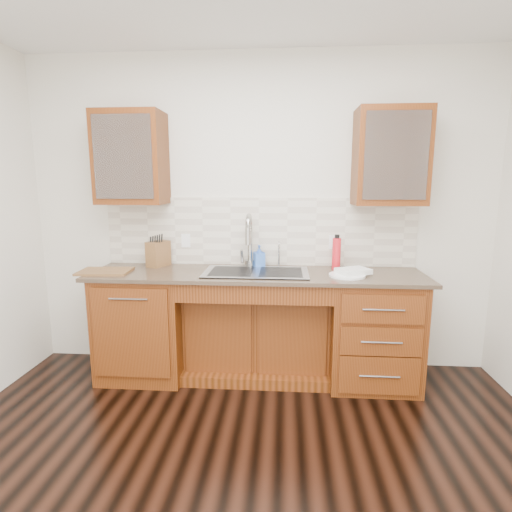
# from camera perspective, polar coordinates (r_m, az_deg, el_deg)

# --- Properties ---
(wall_back) EXTENTS (4.00, 0.10, 2.70)m
(wall_back) POSITION_cam_1_polar(r_m,az_deg,el_deg) (3.55, 0.48, 5.95)
(wall_back) COLOR silver
(wall_back) RESTS_ON ground
(base_cabinet_left) EXTENTS (0.70, 0.62, 0.88)m
(base_cabinet_left) POSITION_cam_1_polar(r_m,az_deg,el_deg) (3.58, -15.49, -9.31)
(base_cabinet_left) COLOR #593014
(base_cabinet_left) RESTS_ON ground
(base_cabinet_center) EXTENTS (1.20, 0.44, 0.70)m
(base_cabinet_center) POSITION_cam_1_polar(r_m,az_deg,el_deg) (3.51, 0.16, -10.93)
(base_cabinet_center) COLOR #593014
(base_cabinet_center) RESTS_ON ground
(base_cabinet_right) EXTENTS (0.70, 0.62, 0.88)m
(base_cabinet_right) POSITION_cam_1_polar(r_m,az_deg,el_deg) (3.46, 16.21, -10.08)
(base_cabinet_right) COLOR #593014
(base_cabinet_right) RESTS_ON ground
(countertop) EXTENTS (2.70, 0.65, 0.03)m
(countertop) POSITION_cam_1_polar(r_m,az_deg,el_deg) (3.24, 0.03, -2.61)
(countertop) COLOR #84705B
(countertop) RESTS_ON base_cabinet_left
(backsplash) EXTENTS (2.70, 0.02, 0.59)m
(backsplash) POSITION_cam_1_polar(r_m,az_deg,el_deg) (3.50, 0.41, 3.50)
(backsplash) COLOR beige
(backsplash) RESTS_ON wall_back
(sink) EXTENTS (0.84, 0.46, 0.19)m
(sink) POSITION_cam_1_polar(r_m,az_deg,el_deg) (3.25, 0.01, -3.88)
(sink) COLOR #9E9EA5
(sink) RESTS_ON countertop
(faucet) EXTENTS (0.04, 0.04, 0.40)m
(faucet) POSITION_cam_1_polar(r_m,az_deg,el_deg) (3.42, -0.87, 1.73)
(faucet) COLOR #999993
(faucet) RESTS_ON countertop
(filter_tap) EXTENTS (0.02, 0.02, 0.24)m
(filter_tap) POSITION_cam_1_polar(r_m,az_deg,el_deg) (3.43, 3.31, 0.39)
(filter_tap) COLOR #999993
(filter_tap) RESTS_ON countertop
(upper_cabinet_left) EXTENTS (0.55, 0.34, 0.75)m
(upper_cabinet_left) POSITION_cam_1_polar(r_m,az_deg,el_deg) (3.55, -17.39, 13.16)
(upper_cabinet_left) COLOR #593014
(upper_cabinet_left) RESTS_ON wall_back
(upper_cabinet_right) EXTENTS (0.55, 0.34, 0.75)m
(upper_cabinet_right) POSITION_cam_1_polar(r_m,az_deg,el_deg) (3.41, 18.62, 13.23)
(upper_cabinet_right) COLOR #593014
(upper_cabinet_right) RESTS_ON wall_back
(outlet_left) EXTENTS (0.08, 0.01, 0.12)m
(outlet_left) POSITION_cam_1_polar(r_m,az_deg,el_deg) (3.60, -9.99, 2.18)
(outlet_left) COLOR white
(outlet_left) RESTS_ON backsplash
(outlet_right) EXTENTS (0.08, 0.01, 0.12)m
(outlet_right) POSITION_cam_1_polar(r_m,az_deg,el_deg) (3.51, 11.04, 1.94)
(outlet_right) COLOR white
(outlet_right) RESTS_ON backsplash
(soap_bottle) EXTENTS (0.11, 0.11, 0.19)m
(soap_bottle) POSITION_cam_1_polar(r_m,az_deg,el_deg) (3.42, 0.45, -0.03)
(soap_bottle) COLOR blue
(soap_bottle) RESTS_ON countertop
(water_bottle) EXTENTS (0.09, 0.09, 0.26)m
(water_bottle) POSITION_cam_1_polar(r_m,az_deg,el_deg) (3.40, 11.41, 0.32)
(water_bottle) COLOR red
(water_bottle) RESTS_ON countertop
(plate) EXTENTS (0.29, 0.29, 0.02)m
(plate) POSITION_cam_1_polar(r_m,az_deg,el_deg) (3.19, 12.88, -2.70)
(plate) COLOR white
(plate) RESTS_ON countertop
(dish_towel) EXTENTS (0.30, 0.27, 0.04)m
(dish_towel) POSITION_cam_1_polar(r_m,az_deg,el_deg) (3.23, 13.71, -2.10)
(dish_towel) COLOR white
(dish_towel) RESTS_ON plate
(knife_block) EXTENTS (0.19, 0.23, 0.22)m
(knife_block) POSITION_cam_1_polar(r_m,az_deg,el_deg) (3.57, -13.79, 0.31)
(knife_block) COLOR olive
(knife_block) RESTS_ON countertop
(cutting_board) EXTENTS (0.42, 0.31, 0.02)m
(cutting_board) POSITION_cam_1_polar(r_m,az_deg,el_deg) (3.46, -20.76, -2.06)
(cutting_board) COLOR #9A5A34
(cutting_board) RESTS_ON countertop
(cup_left_a) EXTENTS (0.15, 0.15, 0.09)m
(cup_left_a) POSITION_cam_1_polar(r_m,az_deg,el_deg) (3.58, -18.45, 12.22)
(cup_left_a) COLOR white
(cup_left_a) RESTS_ON upper_cabinet_left
(cup_left_b) EXTENTS (0.13, 0.13, 0.09)m
(cup_left_b) POSITION_cam_1_polar(r_m,az_deg,el_deg) (3.53, -16.42, 12.36)
(cup_left_b) COLOR white
(cup_left_b) RESTS_ON upper_cabinet_left
(cup_right_a) EXTENTS (0.13, 0.13, 0.10)m
(cup_right_a) POSITION_cam_1_polar(r_m,az_deg,el_deg) (3.40, 17.84, 12.42)
(cup_right_a) COLOR white
(cup_right_a) RESTS_ON upper_cabinet_right
(cup_right_b) EXTENTS (0.12, 0.12, 0.09)m
(cup_right_b) POSITION_cam_1_polar(r_m,az_deg,el_deg) (3.45, 20.86, 12.18)
(cup_right_b) COLOR silver
(cup_right_b) RESTS_ON upper_cabinet_right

